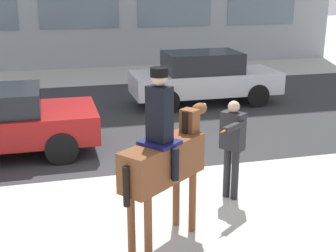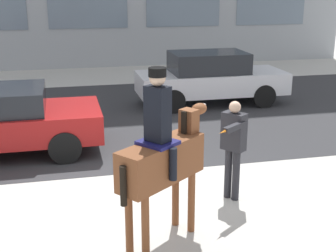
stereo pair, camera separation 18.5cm
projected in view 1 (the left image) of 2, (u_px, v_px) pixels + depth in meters
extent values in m
plane|color=#B2AFA8|center=(136.00, 184.00, 8.87)|extent=(80.00, 80.00, 0.00)
cube|color=#2D2D30|center=(105.00, 117.00, 13.27)|extent=(24.10, 8.50, 0.01)
cube|color=slate|center=(79.00, 3.00, 19.92)|extent=(3.39, 0.02, 2.14)
cube|color=slate|center=(175.00, 2.00, 20.93)|extent=(3.39, 0.02, 2.14)
cube|color=slate|center=(262.00, 1.00, 21.93)|extent=(3.39, 0.02, 2.14)
cube|color=brown|center=(163.00, 162.00, 6.55)|extent=(1.41, 1.22, 0.57)
cylinder|color=brown|center=(176.00, 196.00, 7.25)|extent=(0.11, 0.11, 0.97)
cylinder|color=brown|center=(192.00, 202.00, 7.07)|extent=(0.11, 0.11, 0.97)
cylinder|color=brown|center=(131.00, 222.00, 6.47)|extent=(0.11, 0.11, 0.97)
cylinder|color=brown|center=(148.00, 229.00, 6.29)|extent=(0.11, 0.11, 0.97)
cube|color=brown|center=(190.00, 127.00, 6.91)|extent=(0.31, 0.31, 0.54)
cube|color=black|center=(185.00, 128.00, 6.82)|extent=(0.08, 0.09, 0.49)
ellipsoid|color=brown|center=(200.00, 109.00, 7.04)|extent=(0.35, 0.33, 0.17)
cube|color=silver|center=(203.00, 106.00, 7.10)|extent=(0.11, 0.10, 0.07)
cylinder|color=black|center=(126.00, 187.00, 6.01)|extent=(0.09, 0.09, 0.55)
cube|color=#14144C|center=(160.00, 143.00, 6.40)|extent=(0.63, 0.64, 0.05)
cube|color=black|center=(159.00, 114.00, 6.28)|extent=(0.37, 0.39, 0.76)
sphere|color=#D1A889|center=(159.00, 78.00, 6.13)|extent=(0.22, 0.22, 0.22)
cylinder|color=black|center=(159.00, 72.00, 6.11)|extent=(0.24, 0.24, 0.12)
cylinder|color=black|center=(145.00, 155.00, 6.63)|extent=(0.11, 0.11, 0.46)
cylinder|color=black|center=(175.00, 164.00, 6.32)|extent=(0.11, 0.11, 0.46)
cylinder|color=#232328|center=(235.00, 175.00, 8.13)|extent=(0.13, 0.13, 0.91)
cylinder|color=#232328|center=(227.00, 172.00, 8.23)|extent=(0.13, 0.13, 0.91)
cube|color=#232328|center=(233.00, 131.00, 7.95)|extent=(0.42, 0.45, 0.66)
sphere|color=#D1A889|center=(234.00, 107.00, 7.82)|extent=(0.20, 0.20, 0.20)
cube|color=#232328|center=(234.00, 127.00, 7.58)|extent=(0.49, 0.40, 0.09)
cone|color=orange|center=(222.00, 132.00, 7.32)|extent=(0.17, 0.14, 0.04)
cylinder|color=black|center=(62.00, 148.00, 9.75)|extent=(0.69, 0.24, 0.69)
cylinder|color=black|center=(59.00, 124.00, 11.42)|extent=(0.69, 0.24, 0.69)
cube|color=silver|center=(205.00, 82.00, 14.54)|extent=(4.56, 1.75, 0.65)
cube|color=black|center=(202.00, 62.00, 14.33)|extent=(2.28, 1.54, 0.62)
cylinder|color=black|center=(257.00, 96.00, 14.23)|extent=(0.70, 0.21, 0.70)
cylinder|color=black|center=(237.00, 85.00, 15.72)|extent=(0.70, 0.21, 0.70)
cylinder|color=black|center=(167.00, 101.00, 13.56)|extent=(0.70, 0.21, 0.70)
cylinder|color=black|center=(155.00, 89.00, 15.05)|extent=(0.70, 0.21, 0.70)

